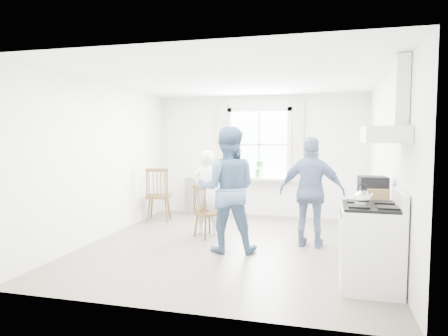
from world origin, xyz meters
TOP-DOWN VIEW (x-y plane):
  - room_shell at (0.00, 0.00)m, footprint 4.62×5.12m
  - window_assembly at (0.00, 2.45)m, footprint 1.88×0.24m
  - range_hood at (2.07, -1.35)m, footprint 0.45×0.76m
  - shelf_unit at (-1.40, 2.33)m, footprint 0.40×0.30m
  - gas_stove at (1.91, -1.35)m, footprint 0.68×0.76m
  - kettle at (1.79, -1.44)m, footprint 0.18×0.18m
  - low_cabinet at (1.98, -0.65)m, footprint 0.50×0.55m
  - stereo_stack at (1.99, -0.62)m, footprint 0.37×0.34m
  - cardboard_box at (2.03, -0.77)m, footprint 0.28×0.21m
  - windsor_chair_a at (-1.87, 1.33)m, footprint 0.56×0.55m
  - windsor_chair_b at (-0.60, 0.30)m, footprint 0.53×0.53m
  - person_left at (-0.60, 0.57)m, footprint 0.54×0.54m
  - person_mid at (-0.01, -0.33)m, footprint 1.05×1.05m
  - person_right at (1.19, 0.23)m, footprint 1.10×1.10m
  - potted_plant at (0.02, 2.36)m, footprint 0.25×0.25m

SIDE VIEW (x-z plane):
  - shelf_unit at x=-1.40m, z-range 0.00..0.80m
  - low_cabinet at x=1.98m, z-range 0.00..0.90m
  - gas_stove at x=1.91m, z-range -0.08..1.04m
  - windsor_chair_b at x=-0.60m, z-range 0.10..1.01m
  - windsor_chair_a at x=-1.87m, z-range 0.12..1.22m
  - person_left at x=-0.60m, z-range 0.00..1.49m
  - person_right at x=1.19m, z-range 0.00..1.72m
  - person_mid at x=-0.01m, z-range 0.00..1.87m
  - cardboard_box at x=2.03m, z-range 0.90..1.06m
  - potted_plant at x=0.02m, z-range 0.85..1.21m
  - kettle at x=1.79m, z-range 0.91..1.16m
  - stereo_stack at x=1.99m, z-range 0.90..1.21m
  - room_shell at x=0.00m, z-range -0.02..2.62m
  - window_assembly at x=0.00m, z-range 0.61..2.31m
  - range_hood at x=2.07m, z-range 1.43..2.37m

